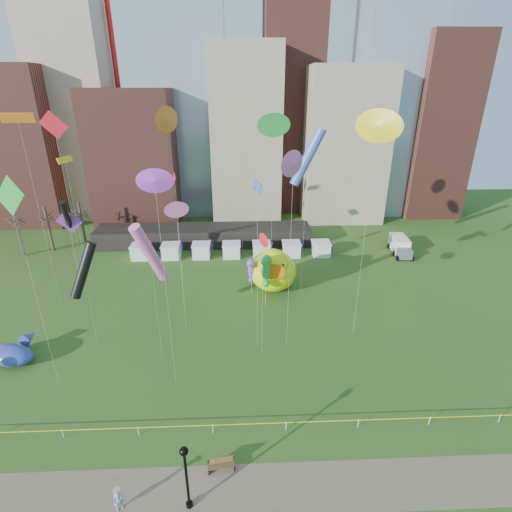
{
  "coord_description": "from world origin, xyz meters",
  "views": [
    {
      "loc": [
        2.52,
        -23.22,
        25.85
      ],
      "look_at": [
        3.89,
        8.52,
        12.0
      ],
      "focal_mm": 27.0,
      "sensor_mm": 36.0,
      "label": 1
    }
  ],
  "objects_px": {
    "big_duck": "(273,269)",
    "whale_inflatable": "(11,353)",
    "park_bench": "(221,464)",
    "box_truck": "(400,246)",
    "seahorse_purple": "(251,269)",
    "lamppost": "(186,471)",
    "seahorse_green": "(266,268)",
    "toddler": "(214,464)",
    "woman": "(119,500)",
    "small_duck": "(281,277)"
  },
  "relations": [
    {
      "from": "small_duck",
      "to": "lamppost",
      "type": "height_order",
      "value": "lamppost"
    },
    {
      "from": "park_bench",
      "to": "toddler",
      "type": "xyz_separation_m",
      "value": [
        -0.54,
        0.14,
        -0.12
      ]
    },
    {
      "from": "big_duck",
      "to": "whale_inflatable",
      "type": "height_order",
      "value": "big_duck"
    },
    {
      "from": "big_duck",
      "to": "small_duck",
      "type": "relative_size",
      "value": 2.06
    },
    {
      "from": "park_bench",
      "to": "lamppost",
      "type": "height_order",
      "value": "lamppost"
    },
    {
      "from": "lamppost",
      "to": "toddler",
      "type": "distance_m",
      "value": 4.36
    },
    {
      "from": "small_duck",
      "to": "whale_inflatable",
      "type": "xyz_separation_m",
      "value": [
        -29.33,
        -15.35,
        -0.43
      ]
    },
    {
      "from": "small_duck",
      "to": "whale_inflatable",
      "type": "distance_m",
      "value": 33.1
    },
    {
      "from": "lamppost",
      "to": "box_truck",
      "type": "bearing_deg",
      "value": 53.87
    },
    {
      "from": "seahorse_purple",
      "to": "lamppost",
      "type": "xyz_separation_m",
      "value": [
        -5.14,
        -29.22,
        -0.3
      ]
    },
    {
      "from": "small_duck",
      "to": "big_duck",
      "type": "bearing_deg",
      "value": -151.2
    },
    {
      "from": "big_duck",
      "to": "whale_inflatable",
      "type": "xyz_separation_m",
      "value": [
        -28.03,
        -14.37,
        -2.09
      ]
    },
    {
      "from": "big_duck",
      "to": "lamppost",
      "type": "height_order",
      "value": "big_duck"
    },
    {
      "from": "lamppost",
      "to": "toddler",
      "type": "height_order",
      "value": "lamppost"
    },
    {
      "from": "seahorse_green",
      "to": "toddler",
      "type": "relative_size",
      "value": 8.83
    },
    {
      "from": "small_duck",
      "to": "seahorse_green",
      "type": "xyz_separation_m",
      "value": [
        -2.58,
        -5.23,
        3.84
      ]
    },
    {
      "from": "toddler",
      "to": "seahorse_green",
      "type": "bearing_deg",
      "value": 59.13
    },
    {
      "from": "small_duck",
      "to": "woman",
      "type": "bearing_deg",
      "value": -122.52
    },
    {
      "from": "big_duck",
      "to": "park_bench",
      "type": "xyz_separation_m",
      "value": [
        -6.1,
        -27.53,
        -2.59
      ]
    },
    {
      "from": "whale_inflatable",
      "to": "lamppost",
      "type": "bearing_deg",
      "value": -22.59
    },
    {
      "from": "woman",
      "to": "lamppost",
      "type": "bearing_deg",
      "value": -28.81
    },
    {
      "from": "big_duck",
      "to": "park_bench",
      "type": "relative_size",
      "value": 4.54
    },
    {
      "from": "big_duck",
      "to": "lamppost",
      "type": "bearing_deg",
      "value": -101.46
    },
    {
      "from": "seahorse_green",
      "to": "park_bench",
      "type": "height_order",
      "value": "seahorse_green"
    },
    {
      "from": "seahorse_purple",
      "to": "park_bench",
      "type": "distance_m",
      "value": 26.92
    },
    {
      "from": "big_duck",
      "to": "park_bench",
      "type": "height_order",
      "value": "big_duck"
    },
    {
      "from": "small_duck",
      "to": "lamppost",
      "type": "distance_m",
      "value": 32.63
    },
    {
      "from": "seahorse_purple",
      "to": "toddler",
      "type": "bearing_deg",
      "value": -81.68
    },
    {
      "from": "big_duck",
      "to": "seahorse_purple",
      "type": "bearing_deg",
      "value": -158.39
    },
    {
      "from": "seahorse_green",
      "to": "lamppost",
      "type": "distance_m",
      "value": 26.9
    },
    {
      "from": "woman",
      "to": "toddler",
      "type": "bearing_deg",
      "value": -4.18
    },
    {
      "from": "lamppost",
      "to": "woman",
      "type": "xyz_separation_m",
      "value": [
        -4.61,
        -0.0,
        -2.49
      ]
    },
    {
      "from": "small_duck",
      "to": "seahorse_purple",
      "type": "height_order",
      "value": "seahorse_purple"
    },
    {
      "from": "seahorse_purple",
      "to": "park_bench",
      "type": "xyz_separation_m",
      "value": [
        -3.1,
        -26.56,
        -3.18
      ]
    },
    {
      "from": "big_duck",
      "to": "small_duck",
      "type": "height_order",
      "value": "big_duck"
    },
    {
      "from": "whale_inflatable",
      "to": "woman",
      "type": "height_order",
      "value": "whale_inflatable"
    },
    {
      "from": "big_duck",
      "to": "park_bench",
      "type": "bearing_deg",
      "value": -98.86
    },
    {
      "from": "woman",
      "to": "seahorse_purple",
      "type": "bearing_deg",
      "value": 42.74
    },
    {
      "from": "whale_inflatable",
      "to": "toddler",
      "type": "xyz_separation_m",
      "value": [
        21.39,
        -13.03,
        -0.62
      ]
    },
    {
      "from": "whale_inflatable",
      "to": "box_truck",
      "type": "relative_size",
      "value": 1.0
    },
    {
      "from": "seahorse_purple",
      "to": "woman",
      "type": "height_order",
      "value": "seahorse_purple"
    },
    {
      "from": "seahorse_purple",
      "to": "seahorse_green",
      "type": "bearing_deg",
      "value": -46.17
    },
    {
      "from": "park_bench",
      "to": "woman",
      "type": "xyz_separation_m",
      "value": [
        -6.65,
        -2.66,
        0.38
      ]
    },
    {
      "from": "whale_inflatable",
      "to": "toddler",
      "type": "distance_m",
      "value": 25.06
    },
    {
      "from": "park_bench",
      "to": "box_truck",
      "type": "distance_m",
      "value": 48.93
    },
    {
      "from": "seahorse_green",
      "to": "park_bench",
      "type": "relative_size",
      "value": 3.58
    },
    {
      "from": "seahorse_purple",
      "to": "box_truck",
      "type": "xyz_separation_m",
      "value": [
        25.69,
        13.0,
        -2.32
      ]
    },
    {
      "from": "seahorse_green",
      "to": "woman",
      "type": "bearing_deg",
      "value": -111.77
    },
    {
      "from": "seahorse_purple",
      "to": "big_duck",
      "type": "bearing_deg",
      "value": 34.14
    },
    {
      "from": "whale_inflatable",
      "to": "big_duck",
      "type": "bearing_deg",
      "value": 43.05
    }
  ]
}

